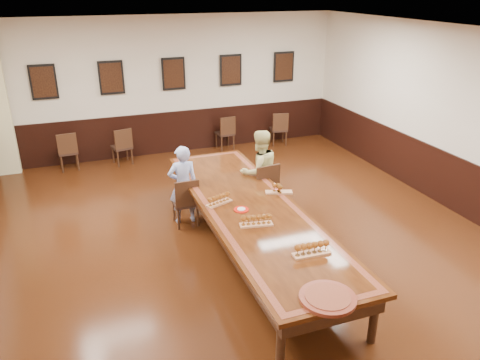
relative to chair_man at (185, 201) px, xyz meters
name	(u,v)px	position (x,y,z in m)	size (l,w,h in m)	color
floor	(251,252)	(0.72, -1.23, -0.44)	(8.00, 10.00, 0.02)	black
ceiling	(253,36)	(0.72, -1.23, 2.78)	(8.00, 10.00, 0.02)	white
wall_back	(174,86)	(0.72, 3.78, 1.17)	(8.00, 0.02, 3.20)	beige
wall_right	(473,126)	(4.73, -1.23, 1.17)	(0.02, 10.00, 3.20)	beige
chair_man	(185,201)	(0.00, 0.00, 0.00)	(0.41, 0.44, 0.87)	black
chair_woman	(262,187)	(1.39, -0.04, 0.05)	(0.45, 0.49, 0.97)	black
spare_chair_a	(68,151)	(-1.80, 3.39, 0.00)	(0.41, 0.44, 0.87)	black
spare_chair_b	(122,146)	(-0.64, 3.33, 0.00)	(0.40, 0.44, 0.86)	black
spare_chair_c	(225,132)	(1.89, 3.53, -0.01)	(0.40, 0.43, 0.85)	black
spare_chair_d	(279,128)	(3.28, 3.38, -0.01)	(0.40, 0.43, 0.85)	black
person_man	(183,185)	(0.00, 0.09, 0.26)	(0.50, 0.33, 1.38)	#5069C8
person_woman	(259,171)	(1.38, 0.06, 0.32)	(0.75, 0.58, 1.51)	#DDD78A
pink_phone	(277,191)	(1.32, -0.83, 0.32)	(0.07, 0.13, 0.01)	#F250A9
wainscoting	(251,223)	(0.72, -1.23, 0.07)	(8.00, 10.00, 1.00)	black
conference_table	(252,216)	(0.72, -1.23, 0.18)	(1.40, 5.00, 0.76)	#321508
posters	(174,74)	(0.72, 3.71, 1.47)	(6.14, 0.04, 0.74)	black
flight_a	(219,200)	(0.31, -0.94, 0.39)	(0.45, 0.27, 0.16)	#AE7149
flight_b	(279,189)	(1.32, -0.89, 0.39)	(0.45, 0.26, 0.16)	#AE7149
flight_c	(256,221)	(0.58, -1.77, 0.40)	(0.47, 0.22, 0.17)	#AE7149
flight_d	(312,249)	(0.93, -2.70, 0.40)	(0.49, 0.17, 0.18)	#AE7149
red_plate_grp	(241,210)	(0.55, -1.26, 0.33)	(0.22, 0.22, 0.03)	red
carved_platter	(328,298)	(0.68, -3.54, 0.34)	(0.63, 0.63, 0.05)	#5D1E12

